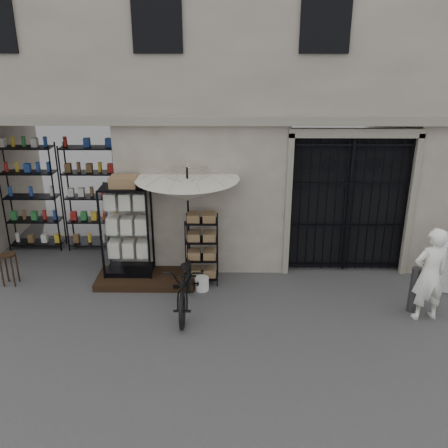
{
  "coord_description": "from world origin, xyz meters",
  "views": [
    {
      "loc": [
        -0.72,
        -7.58,
        4.86
      ],
      "look_at": [
        -0.8,
        1.4,
        1.35
      ],
      "focal_mm": 40.0,
      "sensor_mm": 36.0,
      "label": 1
    }
  ],
  "objects_px": {
    "display_cabinet": "(127,235)",
    "wooden_stool": "(9,268)",
    "wire_rack": "(202,251)",
    "bicycle": "(187,308)",
    "white_bucket": "(202,284)",
    "shopkeeper": "(423,317)",
    "easel_sign": "(447,267)",
    "steel_bollard": "(414,290)",
    "market_umbrella": "(187,184)"
  },
  "relations": [
    {
      "from": "bicycle",
      "to": "shopkeeper",
      "type": "relative_size",
      "value": 1.12
    },
    {
      "from": "market_umbrella",
      "to": "easel_sign",
      "type": "bearing_deg",
      "value": -5.44
    },
    {
      "from": "display_cabinet",
      "to": "market_umbrella",
      "type": "distance_m",
      "value": 1.66
    },
    {
      "from": "display_cabinet",
      "to": "shopkeeper",
      "type": "height_order",
      "value": "display_cabinet"
    },
    {
      "from": "wire_rack",
      "to": "easel_sign",
      "type": "distance_m",
      "value": 4.81
    },
    {
      "from": "display_cabinet",
      "to": "wire_rack",
      "type": "xyz_separation_m",
      "value": [
        1.51,
        -0.11,
        -0.29
      ]
    },
    {
      "from": "market_umbrella",
      "to": "wooden_stool",
      "type": "xyz_separation_m",
      "value": [
        -3.63,
        -0.24,
        -1.72
      ]
    },
    {
      "from": "wire_rack",
      "to": "wooden_stool",
      "type": "bearing_deg",
      "value": -165.74
    },
    {
      "from": "display_cabinet",
      "to": "shopkeeper",
      "type": "xyz_separation_m",
      "value": [
        5.57,
        -1.47,
        -0.98
      ]
    },
    {
      "from": "white_bucket",
      "to": "display_cabinet",
      "type": "bearing_deg",
      "value": 162.86
    },
    {
      "from": "white_bucket",
      "to": "wooden_stool",
      "type": "xyz_separation_m",
      "value": [
        -3.9,
        0.2,
        0.22
      ]
    },
    {
      "from": "market_umbrella",
      "to": "easel_sign",
      "type": "distance_m",
      "value": 5.31
    },
    {
      "from": "wooden_stool",
      "to": "shopkeeper",
      "type": "distance_m",
      "value": 8.05
    },
    {
      "from": "display_cabinet",
      "to": "wooden_stool",
      "type": "relative_size",
      "value": 3.0
    },
    {
      "from": "shopkeeper",
      "to": "easel_sign",
      "type": "relative_size",
      "value": 1.65
    },
    {
      "from": "market_umbrella",
      "to": "steel_bollard",
      "type": "xyz_separation_m",
      "value": [
        4.18,
        -1.21,
        -1.64
      ]
    },
    {
      "from": "wire_rack",
      "to": "shopkeeper",
      "type": "xyz_separation_m",
      "value": [
        4.06,
        -1.35,
        -0.7
      ]
    },
    {
      "from": "wooden_stool",
      "to": "steel_bollard",
      "type": "distance_m",
      "value": 7.87
    },
    {
      "from": "wire_rack",
      "to": "shopkeeper",
      "type": "distance_m",
      "value": 4.33
    },
    {
      "from": "bicycle",
      "to": "easel_sign",
      "type": "bearing_deg",
      "value": 7.96
    },
    {
      "from": "wire_rack",
      "to": "white_bucket",
      "type": "bearing_deg",
      "value": -77.16
    },
    {
      "from": "white_bucket",
      "to": "bicycle",
      "type": "relative_size",
      "value": 0.14
    },
    {
      "from": "wire_rack",
      "to": "wooden_stool",
      "type": "height_order",
      "value": "wire_rack"
    },
    {
      "from": "white_bucket",
      "to": "shopkeeper",
      "type": "bearing_deg",
      "value": -13.86
    },
    {
      "from": "market_umbrella",
      "to": "wooden_stool",
      "type": "distance_m",
      "value": 4.03
    },
    {
      "from": "market_umbrella",
      "to": "easel_sign",
      "type": "xyz_separation_m",
      "value": [
        5.06,
        -0.48,
        -1.53
      ]
    },
    {
      "from": "bicycle",
      "to": "steel_bollard",
      "type": "distance_m",
      "value": 4.18
    },
    {
      "from": "steel_bollard",
      "to": "wooden_stool",
      "type": "bearing_deg",
      "value": 172.92
    },
    {
      "from": "easel_sign",
      "to": "market_umbrella",
      "type": "bearing_deg",
      "value": -160.73
    },
    {
      "from": "wooden_stool",
      "to": "easel_sign",
      "type": "bearing_deg",
      "value": -1.57
    },
    {
      "from": "shopkeeper",
      "to": "wooden_stool",
      "type": "bearing_deg",
      "value": -19.45
    },
    {
      "from": "wire_rack",
      "to": "shopkeeper",
      "type": "bearing_deg",
      "value": -6.37
    },
    {
      "from": "shopkeeper",
      "to": "display_cabinet",
      "type": "bearing_deg",
      "value": -25.61
    },
    {
      "from": "display_cabinet",
      "to": "wooden_stool",
      "type": "height_order",
      "value": "display_cabinet"
    },
    {
      "from": "wooden_stool",
      "to": "shopkeeper",
      "type": "xyz_separation_m",
      "value": [
        7.95,
        -1.2,
        -0.35
      ]
    },
    {
      "from": "easel_sign",
      "to": "white_bucket",
      "type": "bearing_deg",
      "value": -155.69
    },
    {
      "from": "bicycle",
      "to": "wooden_stool",
      "type": "xyz_separation_m",
      "value": [
        -3.66,
        0.93,
        0.35
      ]
    },
    {
      "from": "white_bucket",
      "to": "shopkeeper",
      "type": "xyz_separation_m",
      "value": [
        4.05,
        -1.0,
        -0.13
      ]
    },
    {
      "from": "bicycle",
      "to": "wire_rack",
      "type": "bearing_deg",
      "value": 77.57
    },
    {
      "from": "market_umbrella",
      "to": "steel_bollard",
      "type": "relative_size",
      "value": 3.28
    },
    {
      "from": "white_bucket",
      "to": "steel_bollard",
      "type": "bearing_deg",
      "value": -11.08
    },
    {
      "from": "wire_rack",
      "to": "market_umbrella",
      "type": "bearing_deg",
      "value": 172.36
    },
    {
      "from": "steel_bollard",
      "to": "shopkeeper",
      "type": "distance_m",
      "value": 0.52
    },
    {
      "from": "display_cabinet",
      "to": "easel_sign",
      "type": "relative_size",
      "value": 1.9
    },
    {
      "from": "white_bucket",
      "to": "wooden_stool",
      "type": "relative_size",
      "value": 0.42
    },
    {
      "from": "market_umbrella",
      "to": "white_bucket",
      "type": "bearing_deg",
      "value": -58.85
    },
    {
      "from": "wooden_stool",
      "to": "easel_sign",
      "type": "height_order",
      "value": "easel_sign"
    },
    {
      "from": "wooden_stool",
      "to": "steel_bollard",
      "type": "xyz_separation_m",
      "value": [
        7.81,
        -0.97,
        0.09
      ]
    },
    {
      "from": "white_bucket",
      "to": "market_umbrella",
      "type": "bearing_deg",
      "value": 121.15
    },
    {
      "from": "wooden_stool",
      "to": "bicycle",
      "type": "bearing_deg",
      "value": -14.2
    }
  ]
}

